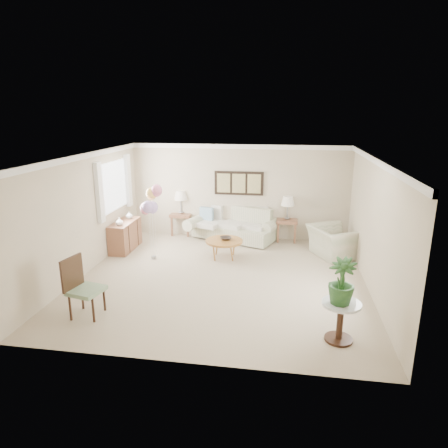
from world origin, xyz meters
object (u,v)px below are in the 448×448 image
(sofa, at_px, (234,227))
(balloon_cluster, at_px, (151,202))
(accent_chair, at_px, (82,286))
(coffee_table, at_px, (224,242))
(armchair, at_px, (334,242))

(sofa, distance_m, balloon_cluster, 2.77)
(sofa, xyz_separation_m, accent_chair, (-2.03, -4.72, 0.20))
(coffee_table, bearing_deg, balloon_cluster, -168.22)
(armchair, xyz_separation_m, balloon_cluster, (-4.31, -0.90, 1.05))
(armchair, relative_size, balloon_cluster, 0.62)
(sofa, distance_m, accent_chair, 5.14)
(balloon_cluster, bearing_deg, coffee_table, 11.78)
(coffee_table, distance_m, armchair, 2.69)
(sofa, height_order, armchair, sofa)
(accent_chair, bearing_deg, balloon_cluster, 83.58)
(sofa, distance_m, armchair, 2.78)
(accent_chair, distance_m, balloon_cluster, 2.97)
(armchair, height_order, balloon_cluster, balloon_cluster)
(accent_chair, bearing_deg, coffee_table, 57.91)
(sofa, relative_size, accent_chair, 2.56)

